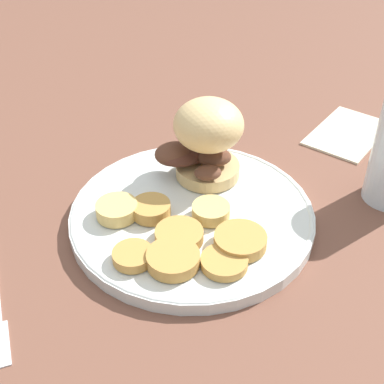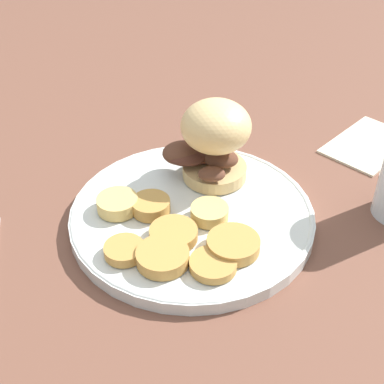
# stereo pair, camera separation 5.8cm
# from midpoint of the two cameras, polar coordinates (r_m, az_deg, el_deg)

# --- Properties ---
(ground_plane) EXTENTS (4.00, 4.00, 0.00)m
(ground_plane) POSITION_cam_midpoint_polar(r_m,az_deg,el_deg) (0.60, 2.74, -3.22)
(ground_plane) COLOR brown
(dinner_plate) EXTENTS (0.27, 0.27, 0.02)m
(dinner_plate) POSITION_cam_midpoint_polar(r_m,az_deg,el_deg) (0.60, 2.77, -2.55)
(dinner_plate) COLOR silver
(dinner_plate) RESTS_ON ground_plane
(sandwich) EXTENTS (0.09, 0.11, 0.10)m
(sandwich) POSITION_cam_midpoint_polar(r_m,az_deg,el_deg) (0.62, 4.84, 5.51)
(sandwich) COLOR tan
(sandwich) RESTS_ON dinner_plate
(potato_round_0) EXTENTS (0.05, 0.05, 0.02)m
(potato_round_0) POSITION_cam_midpoint_polar(r_m,az_deg,el_deg) (0.59, -5.21, -1.36)
(potato_round_0) COLOR #DBB766
(potato_round_0) RESTS_ON dinner_plate
(potato_round_1) EXTENTS (0.05, 0.05, 0.01)m
(potato_round_1) POSITION_cam_midpoint_polar(r_m,az_deg,el_deg) (0.55, 7.47, -5.70)
(potato_round_1) COLOR #BC8942
(potato_round_1) RESTS_ON dinner_plate
(potato_round_2) EXTENTS (0.04, 0.04, 0.01)m
(potato_round_2) POSITION_cam_midpoint_polar(r_m,az_deg,el_deg) (0.54, -4.19, -6.34)
(potato_round_2) COLOR #BC8942
(potato_round_2) RESTS_ON dinner_plate
(potato_round_3) EXTENTS (0.04, 0.04, 0.01)m
(potato_round_3) POSITION_cam_midpoint_polar(r_m,az_deg,el_deg) (0.58, 4.66, -2.40)
(potato_round_3) COLOR #DBB766
(potato_round_3) RESTS_ON dinner_plate
(potato_round_4) EXTENTS (0.04, 0.04, 0.01)m
(potato_round_4) POSITION_cam_midpoint_polar(r_m,az_deg,el_deg) (0.59, -1.61, -1.58)
(potato_round_4) COLOR #BC8942
(potato_round_4) RESTS_ON dinner_plate
(potato_round_5) EXTENTS (0.05, 0.05, 0.01)m
(potato_round_5) POSITION_cam_midpoint_polar(r_m,az_deg,el_deg) (0.53, 5.43, -7.83)
(potato_round_5) COLOR #BC8942
(potato_round_5) RESTS_ON dinner_plate
(potato_round_6) EXTENTS (0.05, 0.05, 0.01)m
(potato_round_6) POSITION_cam_midpoint_polar(r_m,az_deg,el_deg) (0.53, -0.01, -7.06)
(potato_round_6) COLOR #BC8942
(potato_round_6) RESTS_ON dinner_plate
(potato_round_7) EXTENTS (0.05, 0.05, 0.01)m
(potato_round_7) POSITION_cam_midpoint_polar(r_m,az_deg,el_deg) (0.55, 1.00, -4.61)
(potato_round_7) COLOR #BC8942
(potato_round_7) RESTS_ON dinner_plate
(napkin) EXTENTS (0.14, 0.10, 0.01)m
(napkin) POSITION_cam_midpoint_polar(r_m,az_deg,el_deg) (0.78, 20.41, 4.80)
(napkin) COLOR beige
(napkin) RESTS_ON ground_plane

